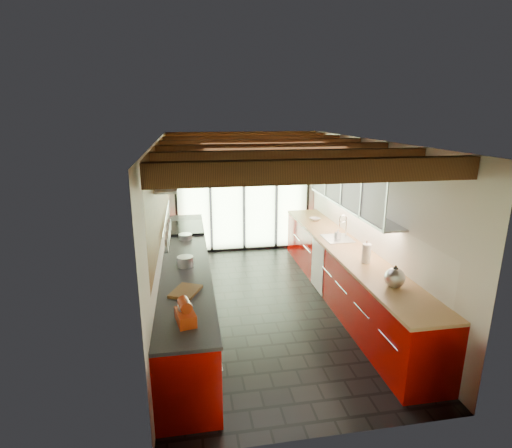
% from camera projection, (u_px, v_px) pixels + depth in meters
% --- Properties ---
extents(ground, '(5.50, 5.50, 0.00)m').
position_uv_depth(ground, '(268.00, 305.00, 6.43)').
color(ground, black).
rests_on(ground, ground).
extents(room_shell, '(5.50, 5.50, 5.50)m').
position_uv_depth(room_shell, '(269.00, 205.00, 5.98)').
color(room_shell, silver).
rests_on(room_shell, ground).
extents(ceiling_beams, '(3.14, 5.06, 4.90)m').
position_uv_depth(ceiling_beams, '(264.00, 148.00, 6.12)').
color(ceiling_beams, '#593316').
rests_on(ceiling_beams, ground).
extents(glass_door, '(2.95, 0.10, 2.90)m').
position_uv_depth(glass_door, '(244.00, 177.00, 8.53)').
color(glass_door, '#C6EAAD').
rests_on(glass_door, ground).
extents(left_counter, '(0.68, 5.00, 0.92)m').
position_uv_depth(left_counter, '(187.00, 284.00, 6.10)').
color(left_counter, '#980500').
rests_on(left_counter, ground).
extents(range_stove, '(0.66, 0.90, 0.97)m').
position_uv_depth(range_stove, '(186.00, 252.00, 7.47)').
color(range_stove, silver).
rests_on(range_stove, ground).
extents(right_counter, '(0.68, 5.00, 0.92)m').
position_uv_depth(right_counter, '(345.00, 273.00, 6.51)').
color(right_counter, '#980500').
rests_on(right_counter, ground).
extents(sink_assembly, '(0.45, 0.52, 0.43)m').
position_uv_depth(sink_assembly, '(338.00, 237.00, 6.76)').
color(sink_assembly, silver).
rests_on(sink_assembly, right_counter).
extents(upper_cabinets_right, '(0.34, 3.00, 3.00)m').
position_uv_depth(upper_cabinets_right, '(352.00, 186.00, 6.45)').
color(upper_cabinets_right, silver).
rests_on(upper_cabinets_right, ground).
extents(left_wall_fixtures, '(0.28, 2.60, 0.96)m').
position_uv_depth(left_wall_fixtures, '(169.00, 191.00, 5.82)').
color(left_wall_fixtures, silver).
rests_on(left_wall_fixtures, ground).
extents(stand_mixer, '(0.23, 0.33, 0.27)m').
position_uv_depth(stand_mixer, '(185.00, 313.00, 4.06)').
color(stand_mixer, '#BE350F').
rests_on(stand_mixer, left_counter).
extents(pot_large, '(0.28, 0.28, 0.14)m').
position_uv_depth(pot_large, '(185.00, 261.00, 5.55)').
color(pot_large, silver).
rests_on(pot_large, left_counter).
extents(pot_small, '(0.29, 0.29, 0.09)m').
position_uv_depth(pot_small, '(185.00, 237.00, 6.75)').
color(pot_small, silver).
rests_on(pot_small, left_counter).
extents(cutting_board, '(0.42, 0.48, 0.03)m').
position_uv_depth(cutting_board, '(186.00, 291.00, 4.75)').
color(cutting_board, brown).
rests_on(cutting_board, left_counter).
extents(kettle, '(0.27, 0.32, 0.30)m').
position_uv_depth(kettle, '(395.00, 277.00, 4.89)').
color(kettle, silver).
rests_on(kettle, right_counter).
extents(paper_towel, '(0.16, 0.16, 0.33)m').
position_uv_depth(paper_towel, '(366.00, 254.00, 5.66)').
color(paper_towel, white).
rests_on(paper_towel, right_counter).
extents(soap_bottle, '(0.10, 0.10, 0.18)m').
position_uv_depth(soap_bottle, '(338.00, 234.00, 6.72)').
color(soap_bottle, silver).
rests_on(soap_bottle, right_counter).
extents(bowl, '(0.25, 0.25, 0.05)m').
position_uv_depth(bowl, '(315.00, 219.00, 7.92)').
color(bowl, silver).
rests_on(bowl, right_counter).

